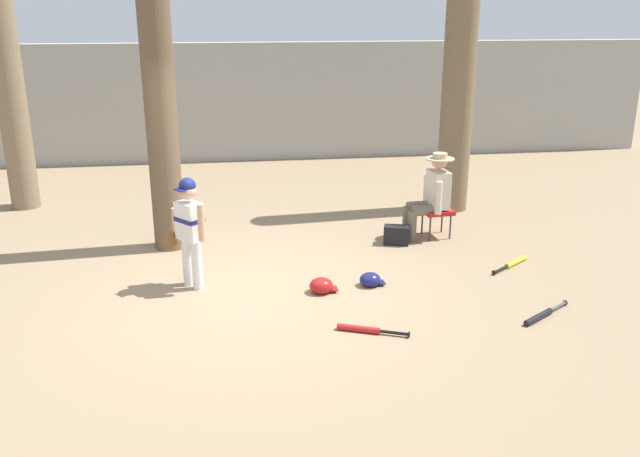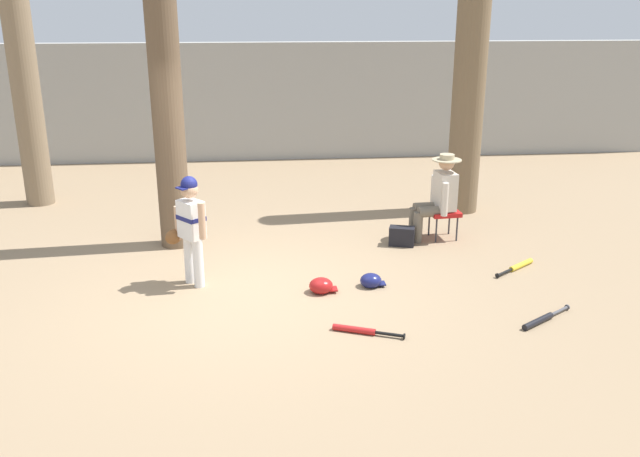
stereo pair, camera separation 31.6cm
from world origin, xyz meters
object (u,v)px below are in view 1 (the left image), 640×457
(tree_near_player, at_px, (158,75))
(bat_red_barrel, at_px, (364,329))
(young_ballplayer, at_px, (188,226))
(seated_spectator, at_px, (431,193))
(batting_helmet_navy, at_px, (370,280))
(tree_far_left, at_px, (5,52))
(bat_yellow_trainer, at_px, (514,263))
(batting_helmet_red, at_px, (321,286))
(handbag_beside_stool, at_px, (396,235))
(folding_stool, at_px, (437,212))
(tree_behind_spectator, at_px, (459,68))
(bat_black_composite, at_px, (542,315))

(tree_near_player, distance_m, bat_red_barrel, 4.19)
(young_ballplayer, bearing_deg, tree_near_player, 103.32)
(seated_spectator, xyz_separation_m, batting_helmet_navy, (-1.20, -1.59, -0.57))
(tree_far_left, xyz_separation_m, bat_yellow_trainer, (6.77, -3.61, -2.42))
(seated_spectator, xyz_separation_m, batting_helmet_red, (-1.79, -1.70, -0.56))
(tree_near_player, distance_m, handbag_beside_stool, 3.76)
(bat_red_barrel, distance_m, batting_helmet_navy, 1.20)
(young_ballplayer, distance_m, batting_helmet_navy, 2.19)
(handbag_beside_stool, bearing_deg, folding_stool, 20.51)
(handbag_beside_stool, distance_m, bat_red_barrel, 2.70)
(young_ballplayer, bearing_deg, batting_helmet_red, -14.90)
(tree_far_left, xyz_separation_m, bat_red_barrel, (4.53, -5.13, -2.42))
(tree_behind_spectator, height_order, bat_black_composite, tree_behind_spectator)
(handbag_beside_stool, height_order, bat_yellow_trainer, handbag_beside_stool)
(folding_stool, xyz_separation_m, tree_far_left, (-6.14, 2.38, 2.08))
(bat_black_composite, bearing_deg, folding_stool, 96.25)
(tree_behind_spectator, bearing_deg, handbag_beside_stool, -130.13)
(tree_far_left, bearing_deg, batting_helmet_red, -43.93)
(handbag_beside_stool, distance_m, bat_black_composite, 2.64)
(bat_yellow_trainer, height_order, batting_helmet_navy, batting_helmet_navy)
(bat_red_barrel, xyz_separation_m, bat_black_composite, (1.91, 0.05, 0.00))
(handbag_beside_stool, relative_size, bat_black_composite, 0.50)
(bat_black_composite, bearing_deg, young_ballplayer, 159.24)
(bat_black_composite, bearing_deg, tree_near_player, 144.89)
(batting_helmet_navy, bearing_deg, seated_spectator, 53.00)
(folding_stool, distance_m, batting_helmet_red, 2.56)
(handbag_beside_stool, bearing_deg, tree_near_player, 173.65)
(bat_red_barrel, bearing_deg, batting_helmet_navy, 74.76)
(bat_red_barrel, relative_size, batting_helmet_navy, 2.36)
(batting_helmet_navy, bearing_deg, bat_red_barrel, -105.24)
(bat_black_composite, bearing_deg, seated_spectator, 98.32)
(tree_near_player, xyz_separation_m, young_ballplayer, (0.34, -1.42, -1.55))
(tree_behind_spectator, height_order, young_ballplayer, tree_behind_spectator)
(tree_behind_spectator, relative_size, young_ballplayer, 3.87)
(handbag_beside_stool, height_order, bat_black_composite, handbag_beside_stool)
(seated_spectator, relative_size, bat_black_composite, 1.75)
(tree_behind_spectator, xyz_separation_m, young_ballplayer, (-4.02, -2.62, -1.47))
(batting_helmet_navy, xyz_separation_m, batting_helmet_red, (-0.59, -0.11, 0.01))
(tree_behind_spectator, distance_m, batting_helmet_red, 4.49)
(folding_stool, relative_size, tree_far_left, 0.08)
(batting_helmet_navy, bearing_deg, tree_far_left, 140.57)
(handbag_beside_stool, height_order, batting_helmet_red, handbag_beside_stool)
(seated_spectator, height_order, handbag_beside_stool, seated_spectator)
(folding_stool, height_order, bat_yellow_trainer, folding_stool)
(folding_stool, distance_m, bat_red_barrel, 3.21)
(tree_far_left, bearing_deg, young_ballplayer, -53.08)
(handbag_beside_stool, height_order, tree_far_left, tree_far_left)
(seated_spectator, bearing_deg, batting_helmet_red, -136.52)
(tree_near_player, xyz_separation_m, bat_yellow_trainer, (4.32, -1.33, -2.26))
(folding_stool, xyz_separation_m, batting_helmet_red, (-1.89, -1.71, -0.28))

